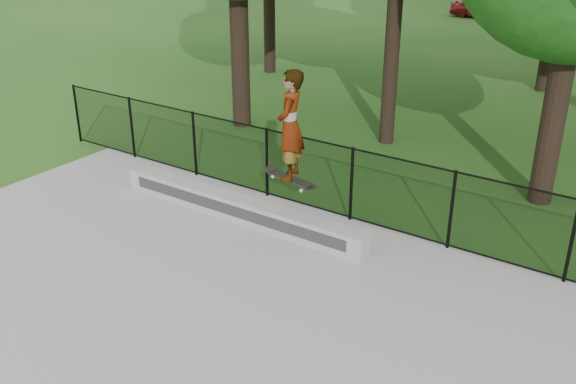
% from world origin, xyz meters
% --- Properties ---
extents(grind_ledge, '(5.62, 0.40, 0.45)m').
position_xyz_m(grind_ledge, '(-1.82, 4.70, 0.29)').
color(grind_ledge, '#A5A4A0').
rests_on(grind_ledge, concrete_slab).
extents(car_a, '(3.22, 1.62, 1.06)m').
position_xyz_m(car_a, '(-6.31, 31.50, 0.53)').
color(car_a, maroon).
rests_on(car_a, ground).
extents(skater_airborne, '(0.84, 0.82, 2.07)m').
position_xyz_m(skater_airborne, '(-0.51, 4.57, 2.23)').
color(skater_airborne, black).
rests_on(skater_airborne, ground).
extents(chainlink_fence, '(16.06, 0.06, 1.50)m').
position_xyz_m(chainlink_fence, '(0.00, 5.90, 0.81)').
color(chainlink_fence, black).
rests_on(chainlink_fence, concrete_slab).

